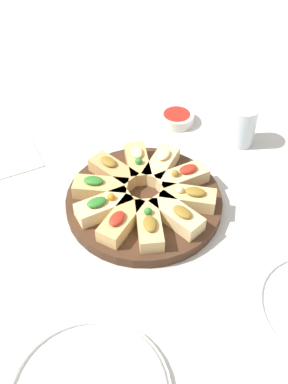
{
  "coord_description": "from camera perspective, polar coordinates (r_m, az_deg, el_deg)",
  "views": [
    {
      "loc": [
        0.17,
        0.61,
        0.68
      ],
      "look_at": [
        0.0,
        0.0,
        0.04
      ],
      "focal_mm": 42.0,
      "sensor_mm": 36.0,
      "label": 1
    }
  ],
  "objects": [
    {
      "name": "focaccia_slice_3",
      "position": [
        0.96,
        -0.81,
        3.76
      ],
      "size": [
        0.06,
        0.11,
        0.04
      ],
      "color": "tan",
      "rests_on": "serving_board"
    },
    {
      "name": "focaccia_slice_0",
      "position": [
        0.89,
        5.6,
        -0.69
      ],
      "size": [
        0.12,
        0.09,
        0.04
      ],
      "color": "#DBB775",
      "rests_on": "serving_board"
    },
    {
      "name": "focaccia_slice_9",
      "position": [
        0.86,
        4.18,
        -2.94
      ],
      "size": [
        0.09,
        0.12,
        0.04
      ],
      "color": "#E5C689",
      "rests_on": "serving_board"
    },
    {
      "name": "focaccia_slice_7",
      "position": [
        0.85,
        -2.94,
        -3.66
      ],
      "size": [
        0.11,
        0.11,
        0.04
      ],
      "color": "tan",
      "rests_on": "serving_board"
    },
    {
      "name": "focaccia_slice_2",
      "position": [
        0.96,
        2.2,
        3.48
      ],
      "size": [
        0.1,
        0.11,
        0.04
      ],
      "color": "#E5C689",
      "rests_on": "serving_board"
    },
    {
      "name": "ground_plane",
      "position": [
        0.93,
        0.0,
        -1.69
      ],
      "size": [
        3.0,
        3.0,
        0.0
      ],
      "primitive_type": "plane",
      "color": "beige"
    },
    {
      "name": "water_glass",
      "position": [
        1.08,
        12.36,
        8.21
      ],
      "size": [
        0.06,
        0.06,
        0.1
      ],
      "primitive_type": "cylinder",
      "color": "silver",
      "rests_on": "ground_plane"
    },
    {
      "name": "focaccia_slice_1",
      "position": [
        0.93,
        4.85,
        1.84
      ],
      "size": [
        0.12,
        0.07,
        0.04
      ],
      "color": "#E5C689",
      "rests_on": "serving_board"
    },
    {
      "name": "focaccia_slice_6",
      "position": [
        0.87,
        -5.14,
        -1.84
      ],
      "size": [
        0.12,
        0.07,
        0.04
      ],
      "color": "#E5C689",
      "rests_on": "serving_board"
    },
    {
      "name": "napkin_stack",
      "position": [
        1.07,
        -16.63,
        3.98
      ],
      "size": [
        0.15,
        0.13,
        0.01
      ],
      "primitive_type": "cube",
      "rotation": [
        0.0,
        0.0,
        0.19
      ],
      "color": "white",
      "rests_on": "ground_plane"
    },
    {
      "name": "focaccia_slice_5",
      "position": [
        0.91,
        -5.56,
        0.53
      ],
      "size": [
        0.12,
        0.08,
        0.04
      ],
      "color": "tan",
      "rests_on": "serving_board"
    },
    {
      "name": "serving_board",
      "position": [
        0.92,
        0.0,
        -1.19
      ],
      "size": [
        0.32,
        0.32,
        0.02
      ],
      "primitive_type": "cylinder",
      "color": "#422819",
      "rests_on": "ground_plane"
    },
    {
      "name": "focaccia_slice_4",
      "position": [
        0.95,
        -3.95,
        2.66
      ],
      "size": [
        0.1,
        0.12,
        0.04
      ],
      "color": "tan",
      "rests_on": "serving_board"
    },
    {
      "name": "dipping_bowl",
      "position": [
        1.14,
        4.16,
        9.37
      ],
      "size": [
        0.09,
        0.09,
        0.03
      ],
      "color": "silver",
      "rests_on": "ground_plane"
    },
    {
      "name": "focaccia_slice_8",
      "position": [
        0.84,
        0.65,
        -4.17
      ],
      "size": [
        0.06,
        0.12,
        0.04
      ],
      "color": "#DBB775",
      "rests_on": "serving_board"
    }
  ]
}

